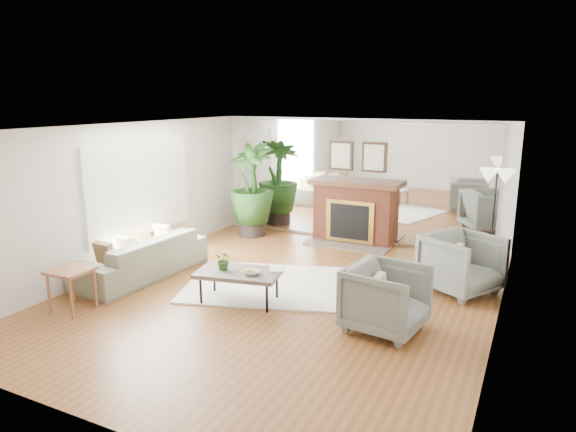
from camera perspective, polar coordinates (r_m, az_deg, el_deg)
The scene contains 18 objects.
ground at distance 7.79m, azimuth -0.91°, elevation -8.86°, with size 7.00×7.00×0.00m, color brown.
wall_left at distance 9.15m, azimuth -17.85°, elevation 1.97°, with size 0.02×7.00×2.50m, color silver.
wall_right at distance 6.65m, azimuth 22.66°, elevation -2.43°, with size 0.02×7.00×2.50m, color silver.
wall_back at distance 10.59m, azimuth 7.73°, elevation 3.91°, with size 6.00×0.02×2.50m, color silver.
mirror_panel at distance 10.57m, azimuth 7.70°, elevation 3.90°, with size 5.40×0.04×2.40m, color silver.
window_panel at distance 9.40m, azimuth -16.08°, elevation 2.99°, with size 0.04×2.40×1.50m, color #B2E09E.
fireplace at distance 10.48m, azimuth 7.23°, elevation 0.55°, with size 1.85×0.83×2.05m.
area_rug at distance 8.20m, azimuth -1.62°, elevation -7.61°, with size 2.70×1.93×0.03m, color silver.
coffee_table at distance 7.45m, azimuth -5.46°, elevation -6.39°, with size 1.30×0.91×0.47m.
sofa at distance 8.84m, azimuth -15.96°, elevation -4.36°, with size 2.33×0.91×0.68m, color gray.
armchair_back at distance 8.23m, azimuth 18.70°, elevation -5.01°, with size 0.97×1.00×0.91m, color slate.
armchair_front at distance 6.68m, azimuth 10.85°, elevation -8.98°, with size 0.92×0.94×0.86m, color slate.
side_table at distance 7.74m, azimuth -22.98°, elevation -6.13°, with size 0.54×0.54×0.60m.
potted_ficus at distance 10.90m, azimuth -4.08°, elevation 3.26°, with size 1.07×1.07×1.99m.
floor_lamp at distance 9.10m, azimuth 22.13°, elevation 3.25°, with size 0.58×0.32×1.77m.
tabletop_plant at distance 7.48m, azimuth -7.13°, elevation -4.90°, with size 0.25×0.22×0.28m, color #306023.
fruit_bowl at distance 7.28m, azimuth -4.05°, elevation -6.26°, with size 0.24×0.24×0.06m, color brown.
book at distance 7.47m, azimuth -2.03°, elevation -5.89°, with size 0.23×0.31×0.02m, color brown.
Camera 1 is at (3.31, -6.43, 2.91)m, focal length 32.00 mm.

